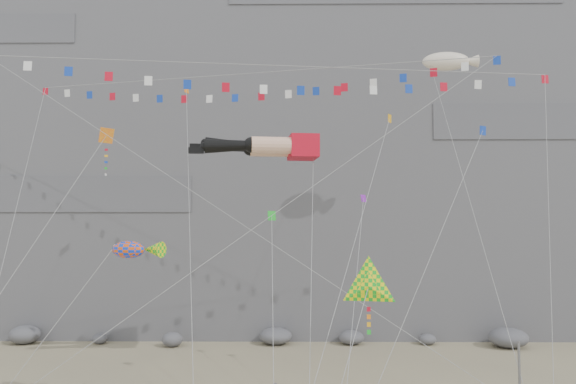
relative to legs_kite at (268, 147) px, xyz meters
name	(u,v)px	position (x,y,z in m)	size (l,w,h in m)	color
cliff	(280,83)	(0.15, 25.75, 10.82)	(80.00, 28.00, 50.00)	slate
talus_boulders	(276,337)	(0.15, 10.75, -13.58)	(60.00, 3.00, 1.20)	#5E5E63
anchor_pole_right	(520,383)	(12.21, -7.32, -12.26)	(0.12, 0.12, 3.85)	slate
legs_kite	(268,147)	(0.00, 0.00, 0.00)	(8.05, 15.64, 20.09)	red
flag_banner_upper	(248,74)	(-1.58, 3.92, 5.69)	(31.67, 16.99, 26.41)	red
flag_banner_lower	(283,66)	(0.92, -1.30, 4.69)	(33.29, 9.25, 23.65)	red
harlequin_kite	(106,136)	(-9.54, -1.53, 0.42)	(6.84, 9.26, 17.73)	red
fish_windsock	(128,250)	(-6.51, -6.90, -6.07)	(7.79, 3.61, 10.41)	#E94D0B
delta_kite	(368,287)	(4.66, -10.99, -7.41)	(3.85, 4.08, 8.62)	#FDE80C
blimp_windsock	(446,62)	(12.26, 4.41, 6.63)	(4.25, 14.08, 24.67)	#F0E0C5
small_kite_a	(186,95)	(-5.66, 2.98, 3.95)	(3.95, 15.20, 23.88)	orange
small_kite_b	(363,202)	(5.81, -0.19, -3.44)	(3.13, 12.90, 16.66)	purple
small_kite_c	(272,218)	(0.37, -3.18, -4.46)	(1.22, 11.51, 14.64)	green
small_kite_d	(388,123)	(7.39, -0.22, 1.42)	(6.78, 13.61, 21.43)	#F4A614
small_kite_e	(481,136)	(11.73, -4.07, 0.01)	(8.79, 7.96, 18.14)	#1337A7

